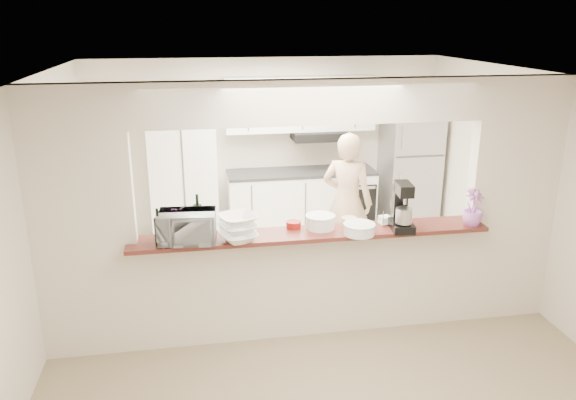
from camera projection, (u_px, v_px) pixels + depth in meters
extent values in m
plane|color=gray|center=(309.00, 331.00, 5.66)|extent=(6.00, 6.00, 0.00)
cube|color=beige|center=(284.00, 267.00, 7.11)|extent=(5.00, 2.90, 0.01)
cube|color=silver|center=(84.00, 227.00, 4.94)|extent=(0.90, 0.15, 2.50)
cube|color=silver|center=(511.00, 202.00, 5.62)|extent=(0.90, 0.15, 2.50)
cube|color=silver|center=(312.00, 102.00, 4.96)|extent=(3.20, 0.15, 0.40)
cube|color=silver|center=(310.00, 284.00, 5.50)|extent=(3.20, 0.15, 1.05)
cube|color=maroon|center=(312.00, 234.00, 5.29)|extent=(3.40, 0.38, 0.04)
cube|color=white|center=(183.00, 168.00, 7.67)|extent=(0.90, 0.60, 2.10)
cube|color=white|center=(301.00, 204.00, 8.13)|extent=(2.10, 0.60, 0.90)
cube|color=#313134|center=(301.00, 172.00, 7.98)|extent=(2.10, 0.62, 0.04)
cube|color=white|center=(300.00, 104.00, 7.81)|extent=(2.10, 0.35, 0.75)
cube|color=black|center=(319.00, 135.00, 7.88)|extent=(0.75, 0.45, 0.12)
cube|color=black|center=(357.00, 204.00, 7.95)|extent=(0.55, 0.02, 0.55)
cube|color=#A2A2A6|center=(409.00, 173.00, 8.22)|extent=(0.75, 0.70, 1.70)
imported|color=#D370B8|center=(170.00, 221.00, 5.11)|extent=(0.35, 0.33, 0.30)
cylinder|color=black|center=(198.00, 220.00, 5.18)|extent=(0.08, 0.08, 0.29)
cylinder|color=black|center=(197.00, 200.00, 5.12)|extent=(0.03, 0.03, 0.10)
cylinder|color=black|center=(158.00, 232.00, 4.92)|extent=(0.07, 0.07, 0.26)
cylinder|color=black|center=(157.00, 213.00, 4.86)|extent=(0.02, 0.02, 0.09)
imported|color=#A9A9AE|center=(187.00, 227.00, 5.00)|extent=(0.53, 0.38, 0.28)
imported|color=white|center=(238.00, 228.00, 5.02)|extent=(0.42, 0.42, 0.25)
cylinder|color=white|center=(320.00, 222.00, 5.35)|extent=(0.28, 0.28, 0.12)
cylinder|color=white|center=(320.00, 216.00, 5.33)|extent=(0.29, 0.29, 0.01)
cylinder|color=white|center=(359.00, 229.00, 5.20)|extent=(0.29, 0.29, 0.10)
cylinder|color=white|center=(359.00, 224.00, 5.19)|extent=(0.30, 0.30, 0.01)
cylinder|color=maroon|center=(294.00, 225.00, 5.37)|extent=(0.14, 0.14, 0.07)
cylinder|color=#CAB08E|center=(349.00, 221.00, 5.46)|extent=(0.15, 0.15, 0.07)
cube|color=silver|center=(389.00, 222.00, 5.50)|extent=(0.27, 0.19, 0.02)
cube|color=white|center=(389.00, 219.00, 5.49)|extent=(0.12, 0.12, 0.06)
cube|color=black|center=(401.00, 226.00, 5.32)|extent=(0.23, 0.33, 0.08)
cube|color=black|center=(400.00, 202.00, 5.36)|extent=(0.14, 0.12, 0.33)
cube|color=black|center=(404.00, 189.00, 5.20)|extent=(0.16, 0.28, 0.11)
cylinder|color=#B7B7BC|center=(404.00, 215.00, 5.22)|extent=(0.15, 0.15, 0.14)
imported|color=#B566BF|center=(473.00, 208.00, 5.39)|extent=(0.26, 0.26, 0.36)
imported|color=tan|center=(347.00, 203.00, 6.84)|extent=(0.75, 0.69, 1.72)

